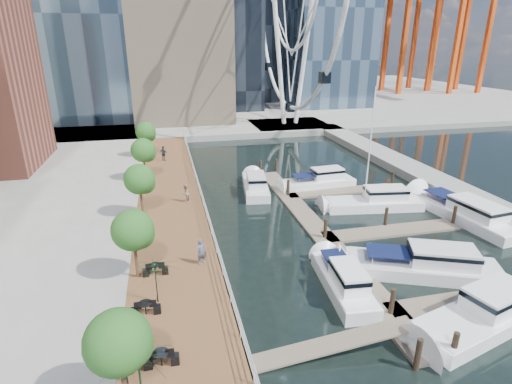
{
  "coord_description": "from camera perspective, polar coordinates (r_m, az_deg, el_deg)",
  "views": [
    {
      "loc": [
        -9.06,
        -19.09,
        14.91
      ],
      "look_at": [
        -1.77,
        12.19,
        3.0
      ],
      "focal_mm": 28.0,
      "sensor_mm": 36.0,
      "label": 1
    }
  ],
  "objects": [
    {
      "name": "pedestrian_near",
      "position": [
        27.19,
        -7.82,
        -8.44
      ],
      "size": [
        0.79,
        0.69,
        1.81
      ],
      "primitive_type": "imported",
      "rotation": [
        0.0,
        0.0,
        0.49
      ],
      "color": "#4D5367",
      "rests_on": "boardwalk"
    },
    {
      "name": "pedestrian_far",
      "position": [
        51.97,
        -13.06,
        5.39
      ],
      "size": [
        1.18,
        1.06,
        1.92
      ],
      "primitive_type": "imported",
      "rotation": [
        0.0,
        0.0,
        2.49
      ],
      "color": "#2D3139",
      "rests_on": "boardwalk"
    },
    {
      "name": "pier",
      "position": [
        76.11,
        4.83,
        9.36
      ],
      "size": [
        14.0,
        12.0,
        1.0
      ],
      "primitive_type": "cube",
      "color": "gray",
      "rests_on": "ground"
    },
    {
      "name": "cafe_seating",
      "position": [
        20.2,
        -15.97,
        -19.2
      ],
      "size": [
        4.78,
        10.69,
        2.71
      ],
      "color": "#113E26",
      "rests_on": "ground"
    },
    {
      "name": "floating_docks",
      "position": [
        36.64,
        15.84,
        -3.65
      ],
      "size": [
        16.0,
        34.0,
        2.6
      ],
      "color": "#6D6051",
      "rests_on": "ground"
    },
    {
      "name": "boardwalk",
      "position": [
        37.01,
        -11.99,
        -3.04
      ],
      "size": [
        6.0,
        60.0,
        1.0
      ],
      "primitive_type": "cube",
      "color": "brown",
      "rests_on": "ground"
    },
    {
      "name": "railing",
      "position": [
        36.74,
        -7.6,
        -1.21
      ],
      "size": [
        0.1,
        60.0,
        1.05
      ],
      "primitive_type": null,
      "color": "white",
      "rests_on": "boardwalk"
    },
    {
      "name": "street_trees",
      "position": [
        34.83,
        -16.33,
        1.74
      ],
      "size": [
        2.6,
        42.6,
        4.6
      ],
      "color": "#3F2B1C",
      "rests_on": "ground"
    },
    {
      "name": "seawall",
      "position": [
        37.13,
        -7.37,
        -2.67
      ],
      "size": [
        0.25,
        60.0,
        1.0
      ],
      "primitive_type": "cube",
      "color": "#595954",
      "rests_on": "ground"
    },
    {
      "name": "ground",
      "position": [
        25.86,
        10.37,
        -15.25
      ],
      "size": [
        520.0,
        520.0,
        0.0
      ],
      "primitive_type": "plane",
      "color": "black",
      "rests_on": "ground"
    },
    {
      "name": "pedestrian_mid",
      "position": [
        37.83,
        -10.05,
        -0.16
      ],
      "size": [
        0.95,
        1.04,
        1.71
      ],
      "primitive_type": "imported",
      "rotation": [
        0.0,
        0.0,
        -2.04
      ],
      "color": "gray",
      "rests_on": "boardwalk"
    },
    {
      "name": "land_far",
      "position": [
        122.28,
        -9.02,
        13.33
      ],
      "size": [
        200.0,
        114.0,
        1.0
      ],
      "primitive_type": "cube",
      "color": "gray",
      "rests_on": "ground"
    },
    {
      "name": "port_cranes",
      "position": [
        138.13,
        22.19,
        21.08
      ],
      "size": [
        40.0,
        52.0,
        38.0
      ],
      "color": "#D84C14",
      "rests_on": "ground"
    },
    {
      "name": "yacht_foreground",
      "position": [
        30.38,
        22.45,
        -10.76
      ],
      "size": [
        11.44,
        7.1,
        2.15
      ],
      "primitive_type": null,
      "rotation": [
        0.0,
        0.0,
        1.17
      ],
      "color": "silver",
      "rests_on": "ground"
    },
    {
      "name": "moored_yachts",
      "position": [
        38.24,
        16.68,
        -3.52
      ],
      "size": [
        20.88,
        31.51,
        11.5
      ],
      "color": "white",
      "rests_on": "ground"
    },
    {
      "name": "breakwater",
      "position": [
        50.79,
        22.51,
        2.28
      ],
      "size": [
        4.0,
        60.0,
        1.0
      ],
      "primitive_type": "cube",
      "color": "gray",
      "rests_on": "ground"
    },
    {
      "name": "cafe_tables",
      "position": [
        21.84,
        -14.52,
        -18.74
      ],
      "size": [
        2.5,
        13.7,
        0.74
      ],
      "color": "black",
      "rests_on": "ground"
    }
  ]
}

